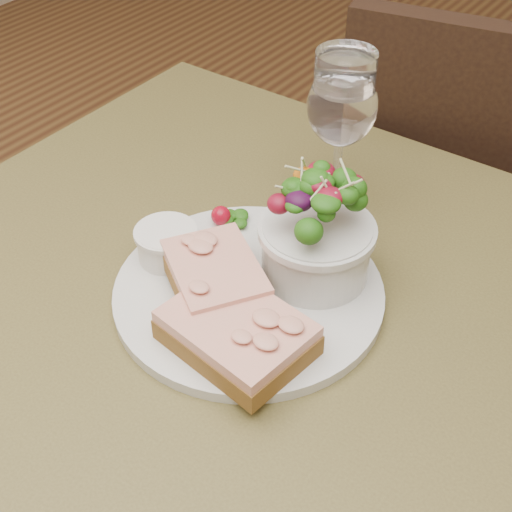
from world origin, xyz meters
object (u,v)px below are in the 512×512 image
Objects in this scene: cafe_table at (233,381)px; sandwich_front at (237,333)px; sandwich_back at (215,276)px; wine_glass at (342,110)px; salad_bowl at (317,227)px; dinner_plate at (249,292)px; ramekin at (167,243)px; chair_far at (457,300)px.

cafe_table is 5.75× the size of sandwich_front.
sandwich_back is 0.23m from wine_glass.
wine_glass reaches higher than sandwich_back.
sandwich_front is 1.01× the size of sandwich_back.
dinner_plate is at bearing -125.87° from salad_bowl.
sandwich_back is 2.26× the size of ramekin.
wine_glass is (-0.01, 0.19, 0.12)m from dinner_plate.
sandwich_front is 0.79× the size of wine_glass.
wine_glass is at bearing 108.60° from sandwich_front.
dinner_plate is at bearing 91.57° from cafe_table.
sandwich_back is 0.08m from ramekin.
ramekin is (-0.10, -0.01, 0.03)m from dinner_plate.
dinner_plate is (-0.00, 0.03, 0.11)m from cafe_table.
chair_far is 0.76m from dinner_plate.
ramekin is at bearing 168.36° from cafe_table.
chair_far is 14.86× the size of ramekin.
chair_far is at bearing 81.71° from wine_glass.
sandwich_back is 0.78× the size of wine_glass.
wine_glass is (0.09, 0.20, 0.09)m from ramekin.
dinner_plate is 0.10m from ramekin.
chair_far reaches higher than sandwich_back.
wine_glass is at bearing 93.51° from dinner_plate.
salad_bowl is at bearing 26.52° from ramekin.
ramekin is (-0.10, 0.02, 0.13)m from cafe_table.
sandwich_front is (-0.01, -0.67, 0.49)m from chair_far.
wine_glass is (0.01, 0.21, 0.09)m from sandwich_back.
cafe_table is at bearing -86.77° from wine_glass.
salad_bowl is at bearing 95.79° from sandwich_front.
wine_glass is (-0.05, 0.25, 0.09)m from sandwich_front.
salad_bowl is 0.73× the size of wine_glass.
sandwich_front reaches higher than cafe_table.
salad_bowl is (-0.01, -0.55, 0.53)m from chair_far.
chair_far is 0.80m from ramekin.
cafe_table is 0.31m from wine_glass.
dinner_plate is 1.95× the size of sandwich_front.
dinner_plate is 2.14× the size of salad_bowl.
salad_bowl is (0.00, 0.13, 0.04)m from sandwich_front.
wine_glass is (-0.01, 0.22, 0.22)m from cafe_table.
dinner_plate is at bearing 126.17° from sandwich_front.
sandwich_front is 0.28m from wine_glass.
chair_far is 0.83m from sandwich_front.
chair_far reaches higher than dinner_plate.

